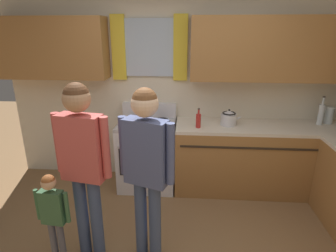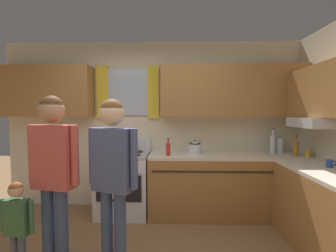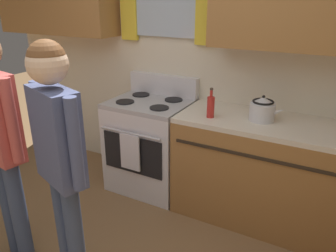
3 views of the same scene
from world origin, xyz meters
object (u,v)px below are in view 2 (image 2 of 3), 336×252
at_px(bottle_oil_amber, 296,148).
at_px(small_child, 17,221).
at_px(mug_mustard_yellow, 308,153).
at_px(stovetop_kettle, 195,148).
at_px(mug_cobalt_blue, 330,163).
at_px(adult_holding_child, 53,163).
at_px(adult_in_plaid, 113,166).
at_px(bottle_tall_clear, 273,144).
at_px(bottle_sauce_red, 168,149).
at_px(water_pitcher, 279,145).
at_px(stove_oven, 124,182).

height_order(bottle_oil_amber, small_child, bottle_oil_amber).
height_order(mug_mustard_yellow, stovetop_kettle, stovetop_kettle).
distance_m(bottle_oil_amber, mug_mustard_yellow, 0.16).
height_order(bottle_oil_amber, mug_cobalt_blue, bottle_oil_amber).
bearing_deg(adult_holding_child, mug_cobalt_blue, 10.64).
relative_size(adult_in_plaid, small_child, 1.78).
bearing_deg(adult_holding_child, adult_in_plaid, -0.54).
distance_m(bottle_tall_clear, stovetop_kettle, 1.16).
distance_m(bottle_sauce_red, bottle_oil_amber, 1.78).
xyz_separation_m(water_pitcher, adult_in_plaid, (-2.13, -1.48, 0.01)).
relative_size(bottle_tall_clear, water_pitcher, 1.67).
bearing_deg(small_child, mug_mustard_yellow, 22.00).
xyz_separation_m(adult_holding_child, small_child, (-0.26, -0.14, -0.47)).
relative_size(bottle_tall_clear, small_child, 0.40).
relative_size(stove_oven, adult_holding_child, 0.67).
bearing_deg(stovetop_kettle, stove_oven, 179.51).
relative_size(bottle_sauce_red, bottle_oil_amber, 0.86).
distance_m(mug_mustard_yellow, mug_cobalt_blue, 0.63).
bearing_deg(mug_cobalt_blue, adult_in_plaid, -166.76).
xyz_separation_m(bottle_oil_amber, stovetop_kettle, (-1.39, 0.09, -0.01)).
height_order(mug_cobalt_blue, adult_holding_child, adult_holding_child).
height_order(mug_cobalt_blue, water_pitcher, water_pitcher).
distance_m(bottle_oil_amber, adult_in_plaid, 2.56).
height_order(bottle_sauce_red, adult_holding_child, adult_holding_child).
relative_size(stovetop_kettle, adult_in_plaid, 0.17).
height_order(water_pitcher, adult_in_plaid, adult_in_plaid).
distance_m(bottle_oil_amber, water_pitcher, 0.28).
bearing_deg(adult_holding_child, small_child, -152.08).
distance_m(mug_cobalt_blue, small_child, 3.16).
relative_size(bottle_tall_clear, adult_holding_child, 0.22).
xyz_separation_m(bottle_sauce_red, water_pitcher, (1.66, 0.30, 0.02)).
relative_size(bottle_sauce_red, adult_holding_child, 0.15).
relative_size(mug_mustard_yellow, mug_cobalt_blue, 1.05).
distance_m(stovetop_kettle, water_pitcher, 1.29).
distance_m(stove_oven, adult_in_plaid, 1.45).
distance_m(mug_mustard_yellow, small_child, 3.45).
distance_m(stove_oven, bottle_oil_amber, 2.50).
bearing_deg(water_pitcher, adult_holding_child, -151.10).
bearing_deg(mug_mustard_yellow, stove_oven, 176.25).
distance_m(mug_mustard_yellow, adult_in_plaid, 2.64).
bearing_deg(stove_oven, small_child, -112.63).
distance_m(adult_holding_child, small_child, 0.56).
bearing_deg(bottle_oil_amber, bottle_tall_clear, 140.13).
bearing_deg(water_pitcher, adult_in_plaid, -145.18).
xyz_separation_m(stove_oven, water_pitcher, (2.32, 0.16, 0.54)).
xyz_separation_m(stove_oven, small_child, (-0.61, -1.45, 0.10)).
xyz_separation_m(bottle_oil_amber, mug_mustard_yellow, (0.13, -0.07, -0.06)).
bearing_deg(bottle_tall_clear, small_child, -151.08).
bearing_deg(bottle_tall_clear, adult_in_plaid, -144.72).
bearing_deg(small_child, bottle_tall_clear, 28.92).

